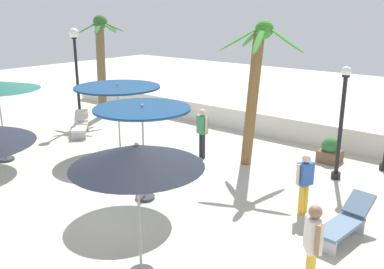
{
  "coord_description": "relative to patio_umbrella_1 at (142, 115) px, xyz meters",
  "views": [
    {
      "loc": [
        7.56,
        -6.25,
        4.91
      ],
      "look_at": [
        0.0,
        2.96,
        1.4
      ],
      "focal_mm": 39.67,
      "sensor_mm": 36.0,
      "label": 1
    }
  ],
  "objects": [
    {
      "name": "ground_plane",
      "position": [
        0.09,
        -1.07,
        -2.34
      ],
      "size": [
        56.0,
        56.0,
        0.0
      ],
      "primitive_type": "plane",
      "color": "beige"
    },
    {
      "name": "boundary_wall",
      "position": [
        0.09,
        7.39,
        -1.9
      ],
      "size": [
        25.2,
        0.3,
        0.88
      ],
      "primitive_type": "cube",
      "color": "silver",
      "rests_on": "ground_plane"
    },
    {
      "name": "patio_umbrella_1",
      "position": [
        0.0,
        0.0,
        0.0
      ],
      "size": [
        2.49,
        2.49,
        2.62
      ],
      "color": "#333338",
      "rests_on": "ground_plane"
    },
    {
      "name": "patio_umbrella_4",
      "position": [
        -3.56,
        2.26,
        -0.09
      ],
      "size": [
        2.97,
        2.97,
        2.49
      ],
      "color": "#333338",
      "rests_on": "ground_plane"
    },
    {
      "name": "patio_umbrella_5",
      "position": [
        2.4,
        -2.46,
        0.07
      ],
      "size": [
        2.43,
        2.43,
        2.69
      ],
      "color": "#333338",
      "rests_on": "ground_plane"
    },
    {
      "name": "palm_tree_0",
      "position": [
        -8.1,
        5.27,
        0.57
      ],
      "size": [
        2.12,
        2.17,
        4.71
      ],
      "color": "brown",
      "rests_on": "ground_plane"
    },
    {
      "name": "palm_tree_1",
      "position": [
        0.87,
        4.08,
        0.52
      ],
      "size": [
        2.63,
        2.67,
        4.63
      ],
      "color": "brown",
      "rests_on": "ground_plane"
    },
    {
      "name": "lamp_post_0",
      "position": [
        -7.6,
        3.52,
        0.42
      ],
      "size": [
        0.41,
        0.41,
        4.2
      ],
      "color": "black",
      "rests_on": "ground_plane"
    },
    {
      "name": "lamp_post_1",
      "position": [
        3.43,
        4.69,
        -0.55
      ],
      "size": [
        0.28,
        0.28,
        3.39
      ],
      "color": "black",
      "rests_on": "ground_plane"
    },
    {
      "name": "lounge_chair_0",
      "position": [
        4.9,
        1.4,
        -1.95
      ],
      "size": [
        0.76,
        1.92,
        0.83
      ],
      "color": "#B7B7BC",
      "rests_on": "ground_plane"
    },
    {
      "name": "lounge_chair_2",
      "position": [
        -6.54,
        2.75,
        -1.95
      ],
      "size": [
        1.76,
        1.66,
        0.83
      ],
      "color": "#B7B7BC",
      "rests_on": "ground_plane"
    },
    {
      "name": "guest_0",
      "position": [
        -0.87,
        3.61,
        -1.29
      ],
      "size": [
        0.54,
        0.34,
        1.72
      ],
      "color": "#26262D",
      "rests_on": "ground_plane"
    },
    {
      "name": "guest_1",
      "position": [
        3.67,
        1.89,
        -1.4
      ],
      "size": [
        0.35,
        0.53,
        1.57
      ],
      "color": "gold",
      "rests_on": "ground_plane"
    },
    {
      "name": "guest_3",
      "position": [
        5.13,
        -0.94,
        -1.29
      ],
      "size": [
        0.41,
        0.45,
        1.73
      ],
      "color": "gold",
      "rests_on": "ground_plane"
    },
    {
      "name": "planter",
      "position": [
        2.71,
        5.99,
        -1.96
      ],
      "size": [
        0.7,
        0.7,
        0.85
      ],
      "color": "brown",
      "rests_on": "ground_plane"
    }
  ]
}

